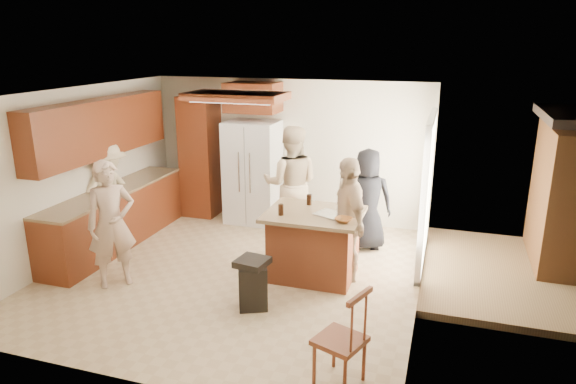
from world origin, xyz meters
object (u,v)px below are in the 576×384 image
(person_behind_right, at_px, (367,200))
(person_counter, at_px, (109,194))
(trash_bin, at_px, (253,283))
(person_front_left, at_px, (111,224))
(person_behind_left, at_px, (291,184))
(spindle_chair, at_px, (342,341))
(kitchen_island, at_px, (314,244))
(person_side_right, at_px, (348,219))
(refrigerator, at_px, (253,172))

(person_behind_right, height_order, person_counter, person_counter)
(person_behind_right, distance_m, trash_bin, 2.53)
(person_front_left, bearing_deg, person_counter, 81.89)
(person_behind_left, xyz_separation_m, spindle_chair, (1.55, -3.40, -0.48))
(kitchen_island, relative_size, spindle_chair, 1.29)
(person_side_right, distance_m, person_counter, 3.81)
(person_counter, xyz_separation_m, spindle_chair, (4.21, -2.34, -0.37))
(person_behind_left, bearing_deg, person_behind_right, 166.66)
(trash_bin, bearing_deg, spindle_chair, -39.88)
(person_counter, height_order, trash_bin, person_counter)
(refrigerator, bearing_deg, person_side_right, -40.98)
(person_behind_right, height_order, trash_bin, person_behind_right)
(person_counter, relative_size, kitchen_island, 1.29)
(person_counter, xyz_separation_m, kitchen_island, (3.37, -0.18, -0.35))
(trash_bin, bearing_deg, person_behind_left, 95.58)
(person_behind_right, xyz_separation_m, person_counter, (-3.89, -1.04, 0.04))
(person_front_left, height_order, refrigerator, refrigerator)
(person_side_right, xyz_separation_m, kitchen_island, (-0.44, -0.09, -0.38))
(person_behind_left, relative_size, refrigerator, 1.04)
(person_front_left, height_order, person_behind_left, person_behind_left)
(person_behind_left, xyz_separation_m, kitchen_island, (0.71, -1.24, -0.46))
(person_side_right, relative_size, spindle_chair, 1.71)
(person_behind_right, xyz_separation_m, spindle_chair, (0.33, -3.38, -0.34))
(person_behind_left, relative_size, trash_bin, 2.97)
(person_behind_left, xyz_separation_m, person_behind_right, (1.23, -0.02, -0.14))
(person_behind_left, height_order, person_behind_right, person_behind_left)
(person_behind_left, relative_size, kitchen_island, 1.46)
(person_behind_right, relative_size, refrigerator, 0.88)
(person_behind_left, xyz_separation_m, refrigerator, (-0.91, 0.64, -0.04))
(kitchen_island, bearing_deg, person_front_left, -157.30)
(refrigerator, bearing_deg, kitchen_island, -49.23)
(person_side_right, bearing_deg, trash_bin, -68.83)
(refrigerator, height_order, kitchen_island, refrigerator)
(person_counter, bearing_deg, spindle_chair, -98.15)
(person_behind_right, distance_m, spindle_chair, 3.41)
(person_counter, distance_m, spindle_chair, 4.84)
(person_front_left, distance_m, spindle_chair, 3.51)
(kitchen_island, distance_m, spindle_chair, 2.32)
(trash_bin, bearing_deg, person_front_left, 179.32)
(person_behind_left, distance_m, person_side_right, 1.63)
(person_behind_left, xyz_separation_m, person_side_right, (1.15, -1.15, -0.09))
(person_behind_left, bearing_deg, kitchen_island, 107.23)
(person_behind_right, height_order, spindle_chair, person_behind_right)
(refrigerator, bearing_deg, person_front_left, -106.10)
(person_behind_right, relative_size, kitchen_island, 1.24)
(person_side_right, bearing_deg, spindle_chair, -19.40)
(person_front_left, bearing_deg, person_side_right, -24.29)
(person_behind_right, xyz_separation_m, person_side_right, (-0.08, -1.13, 0.06))
(person_counter, bearing_deg, person_behind_left, -47.44)
(person_front_left, distance_m, kitchen_island, 2.68)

